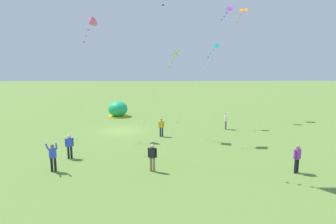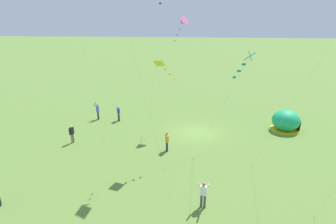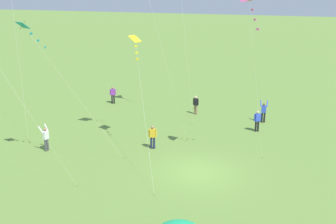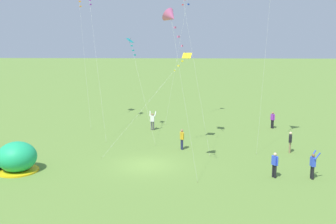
{
  "view_description": "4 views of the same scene",
  "coord_description": "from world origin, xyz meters",
  "views": [
    {
      "loc": [
        26.62,
        3.99,
        6.04
      ],
      "look_at": [
        -0.87,
        4.87,
        1.81
      ],
      "focal_mm": 28.0,
      "sensor_mm": 36.0,
      "label": 1
    },
    {
      "loc": [
        0.22,
        24.06,
        10.62
      ],
      "look_at": [
        2.45,
        4.25,
        3.58
      ],
      "focal_mm": 28.0,
      "sensor_mm": 36.0,
      "label": 2
    },
    {
      "loc": [
        -21.45,
        -5.9,
        10.98
      ],
      "look_at": [
        -0.22,
        1.95,
        3.81
      ],
      "focal_mm": 42.0,
      "sensor_mm": 36.0,
      "label": 3
    },
    {
      "loc": [
        2.51,
        -27.4,
        9.16
      ],
      "look_at": [
        1.4,
        4.05,
        3.18
      ],
      "focal_mm": 42.0,
      "sensor_mm": 36.0,
      "label": 4
    }
  ],
  "objects": [
    {
      "name": "person_near_tent",
      "position": [
        8.68,
        -2.33,
        0.96
      ],
      "size": [
        0.4,
        0.52,
        1.72
      ],
      "color": "black",
      "rests_on": "ground"
    },
    {
      "name": "kite_pink",
      "position": [
        1.81,
        -2.2,
        10.42
      ],
      "size": [
        2.46,
        1.93,
        10.99
      ],
      "color": "silver",
      "rests_on": "ground"
    },
    {
      "name": "person_with_toddler",
      "position": [
        2.55,
        4.14,
        0.96
      ],
      "size": [
        0.34,
        0.57,
        1.72
      ],
      "color": "#1E2347",
      "rests_on": "ground"
    },
    {
      "name": "kite_teal",
      "position": [
        -2.26,
        9.91,
        8.43
      ],
      "size": [
        3.09,
        5.31,
        9.15
      ],
      "color": "silver",
      "rests_on": "ground"
    },
    {
      "name": "kite_yellow",
      "position": [
        2.62,
        5.32,
        7.33
      ],
      "size": [
        7.02,
        4.42,
        7.99
      ],
      "color": "silver",
      "rests_on": "ground"
    },
    {
      "name": "popup_tent",
      "position": [
        -8.87,
        -1.7,
        1.0
      ],
      "size": [
        2.81,
        2.81,
        2.1
      ],
      "color": "#1EAD6B",
      "rests_on": "ground"
    },
    {
      "name": "ground_plane",
      "position": [
        0.0,
        0.0,
        0.0
      ],
      "size": [
        300.0,
        300.0,
        0.0
      ],
      "primitive_type": "plane",
      "color": "olive"
    },
    {
      "name": "person_arms_raised",
      "position": [
        -0.41,
        11.0,
        1.0
      ],
      "size": [
        0.68,
        0.52,
        1.89
      ],
      "color": "#4C4C51",
      "rests_on": "ground"
    },
    {
      "name": "person_flying_kite",
      "position": [
        11.12,
        -2.51,
        1.0
      ],
      "size": [
        0.53,
        0.67,
        1.89
      ],
      "color": "black",
      "rests_on": "ground"
    },
    {
      "name": "person_watching_sky",
      "position": [
        11.27,
        3.53,
        0.96
      ],
      "size": [
        0.35,
        0.57,
        1.72
      ],
      "color": "#8C7251",
      "rests_on": "ground"
    }
  ]
}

